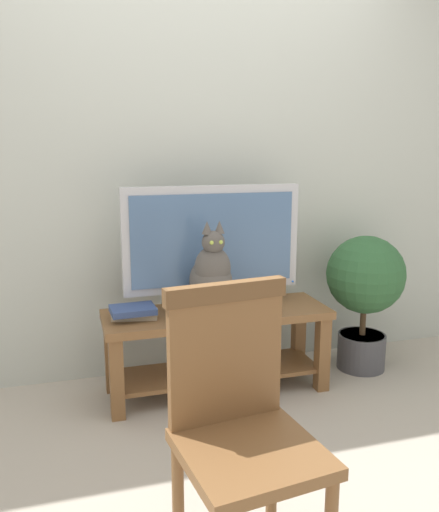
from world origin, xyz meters
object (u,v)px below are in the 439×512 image
(wooden_chair, at_px, (239,414))
(book_stack, at_px, (134,312))
(cat, at_px, (212,275))
(potted_plant, at_px, (365,287))
(tv_stand, at_px, (217,336))
(tv, at_px, (213,243))
(media_box, at_px, (211,310))

(wooden_chair, xyz_separation_m, book_stack, (-0.17, 1.24, -0.03))
(cat, relative_size, potted_plant, 0.54)
(book_stack, xyz_separation_m, potted_plant, (1.42, 0.05, 0.01))
(tv_stand, bearing_deg, book_stack, -179.17)
(cat, bearing_deg, tv, 73.11)
(potted_plant, bearing_deg, media_box, -172.57)
(tv_stand, height_order, media_box, media_box)
(wooden_chair, bearing_deg, cat, 78.70)
(tv_stand, bearing_deg, potted_plant, 2.66)
(potted_plant, bearing_deg, cat, -171.68)
(cat, relative_size, wooden_chair, 0.48)
(book_stack, distance_m, potted_plant, 1.42)
(book_stack, bearing_deg, wooden_chair, -82.00)
(tv_stand, bearing_deg, wooden_chair, -102.96)
(book_stack, bearing_deg, cat, -13.59)
(tv_stand, distance_m, media_box, 0.21)
(tv_stand, relative_size, cat, 2.74)
(wooden_chair, bearing_deg, potted_plant, 46.06)
(tv_stand, xyz_separation_m, wooden_chair, (-0.29, -1.24, 0.22))
(wooden_chair, distance_m, book_stack, 1.25)
(media_box, bearing_deg, book_stack, 168.54)
(tv_stand, relative_size, tv, 1.25)
(tv, height_order, cat, tv)
(wooden_chair, height_order, potted_plant, wooden_chair)
(tv, relative_size, media_box, 2.29)
(book_stack, bearing_deg, tv, 11.65)
(tv, bearing_deg, wooden_chair, -102.13)
(tv, distance_m, wooden_chair, 1.39)
(tv, bearing_deg, potted_plant, -2.62)
(media_box, relative_size, wooden_chair, 0.46)
(tv_stand, xyz_separation_m, tv, (0.00, 0.09, 0.52))
(cat, height_order, book_stack, cat)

